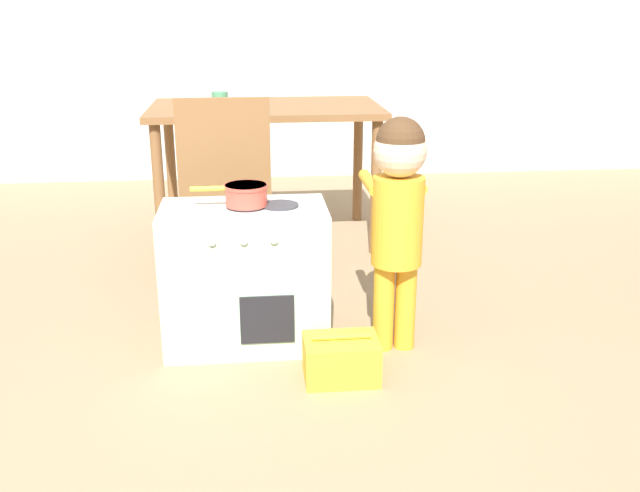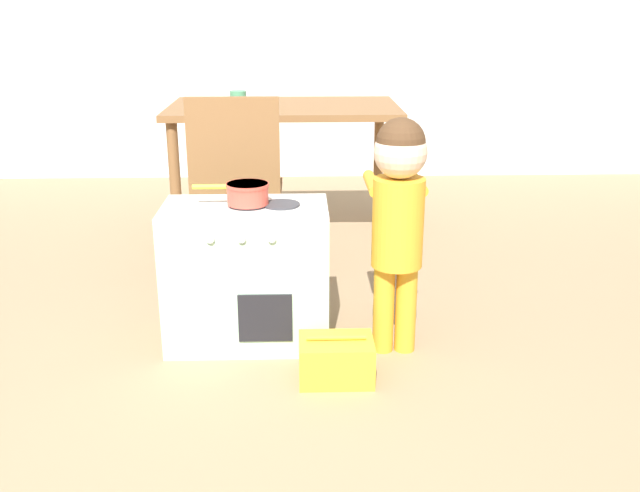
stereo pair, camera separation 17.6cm
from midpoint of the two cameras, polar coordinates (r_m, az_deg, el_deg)
name	(u,v)px [view 1 (the left image)]	position (r m, az deg, el deg)	size (l,w,h in m)	color
play_kitchen	(245,277)	(2.72, -7.87, -2.46)	(0.61, 0.36, 0.55)	#B2DBB7
toy_pot	(245,194)	(2.62, -7.91, 4.16)	(0.28, 0.16, 0.08)	#E04C3D
child_figure	(398,202)	(2.57, 4.32, 3.47)	(0.21, 0.35, 0.88)	gold
toy_basket	(341,359)	(2.52, -0.32, -9.05)	(0.26, 0.19, 0.17)	gold
dining_table	(266,124)	(3.88, -5.66, 9.67)	(1.22, 0.73, 0.74)	brown
dining_chair_near	(226,186)	(3.25, -9.07, 4.73)	(0.40, 0.40, 0.88)	brown
cup_on_table	(220,100)	(3.82, -9.35, 11.48)	(0.09, 0.09, 0.08)	#478E66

